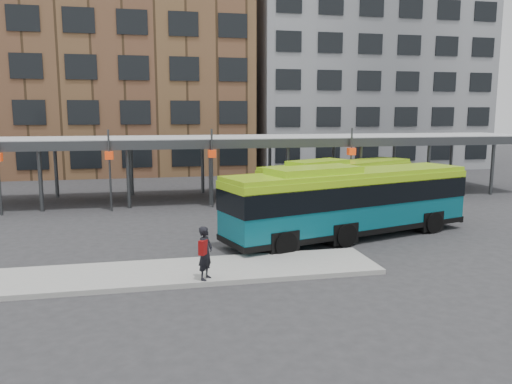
{
  "coord_description": "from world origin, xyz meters",
  "views": [
    {
      "loc": [
        -6.61,
        -20.39,
        5.72
      ],
      "look_at": [
        -1.49,
        3.89,
        1.8
      ],
      "focal_mm": 35.0,
      "sensor_mm": 36.0,
      "label": 1
    }
  ],
  "objects": [
    {
      "name": "canopy",
      "position": [
        -0.06,
        12.87,
        3.91
      ],
      "size": [
        40.0,
        6.53,
        4.8
      ],
      "color": "#999B9E",
      "rests_on": "ground"
    },
    {
      "name": "bus_front",
      "position": [
        2.27,
        0.87,
        1.77
      ],
      "size": [
        12.57,
        6.05,
        3.4
      ],
      "rotation": [
        0.0,
        0.0,
        0.29
      ],
      "color": "#084E5C",
      "rests_on": "ground"
    },
    {
      "name": "boarding_island",
      "position": [
        -5.5,
        -3.0,
        0.09
      ],
      "size": [
        14.0,
        3.0,
        0.18
      ],
      "primitive_type": "cube",
      "color": "gray",
      "rests_on": "ground"
    },
    {
      "name": "bike_rack",
      "position": [
        12.64,
        12.06,
        0.48
      ],
      "size": [
        4.66,
        1.07,
        1.05
      ],
      "color": "slate",
      "rests_on": "ground"
    },
    {
      "name": "ground",
      "position": [
        0.0,
        0.0,
        0.0
      ],
      "size": [
        120.0,
        120.0,
        0.0
      ],
      "primitive_type": "plane",
      "color": "#28282B",
      "rests_on": "ground"
    },
    {
      "name": "bus_rear",
      "position": [
        4.39,
        7.69,
        1.59
      ],
      "size": [
        10.95,
        6.98,
        3.05
      ],
      "rotation": [
        0.0,
        0.0,
        0.46
      ],
      "color": "#084E5C",
      "rests_on": "ground"
    },
    {
      "name": "building_grey",
      "position": [
        16.0,
        32.0,
        10.0
      ],
      "size": [
        24.0,
        14.0,
        20.0
      ],
      "primitive_type": "cube",
      "color": "slate",
      "rests_on": "ground"
    },
    {
      "name": "building_brick",
      "position": [
        -10.0,
        32.0,
        11.0
      ],
      "size": [
        26.0,
        14.0,
        22.0
      ],
      "primitive_type": "cube",
      "color": "brown",
      "rests_on": "ground"
    },
    {
      "name": "pedestrian",
      "position": [
        -4.94,
        -4.21,
        1.1
      ],
      "size": [
        0.72,
        0.79,
        1.82
      ],
      "rotation": [
        0.0,
        0.0,
        1.01
      ],
      "color": "black",
      "rests_on": "boarding_island"
    }
  ]
}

